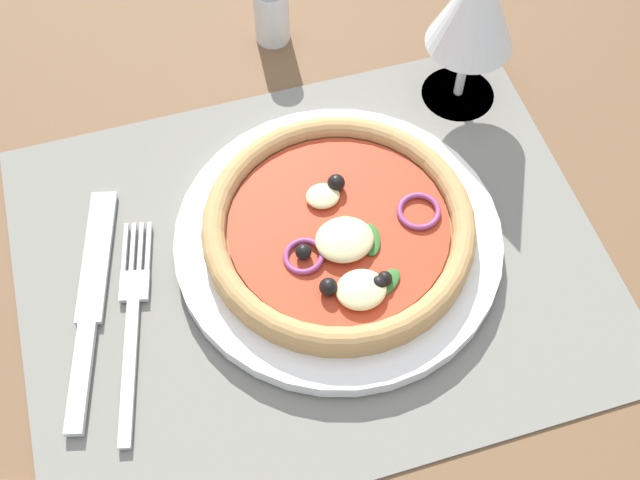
# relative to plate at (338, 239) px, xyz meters

# --- Properties ---
(ground_plane) EXTENTS (1.90, 1.40, 0.02)m
(ground_plane) POSITION_rel_plate_xyz_m (-0.02, -0.01, -0.02)
(ground_plane) COLOR brown
(placemat) EXTENTS (0.44, 0.35, 0.00)m
(placemat) POSITION_rel_plate_xyz_m (-0.02, -0.01, -0.01)
(placemat) COLOR slate
(placemat) RESTS_ON ground_plane
(plate) EXTENTS (0.25, 0.25, 0.01)m
(plate) POSITION_rel_plate_xyz_m (0.00, 0.00, 0.00)
(plate) COLOR white
(plate) RESTS_ON placemat
(pizza) EXTENTS (0.21, 0.21, 0.03)m
(pizza) POSITION_rel_plate_xyz_m (0.00, -0.00, 0.02)
(pizza) COLOR tan
(pizza) RESTS_ON plate
(fork) EXTENTS (0.05, 0.18, 0.00)m
(fork) POSITION_rel_plate_xyz_m (-0.16, -0.02, -0.00)
(fork) COLOR silver
(fork) RESTS_ON placemat
(knife) EXTENTS (0.07, 0.20, 0.01)m
(knife) POSITION_rel_plate_xyz_m (-0.19, 0.00, -0.00)
(knife) COLOR silver
(knife) RESTS_ON placemat
(wine_glass) EXTENTS (0.07, 0.07, 0.15)m
(wine_glass) POSITION_rel_plate_xyz_m (0.15, 0.12, 0.09)
(wine_glass) COLOR silver
(wine_glass) RESTS_ON ground_plane
(pepper_shaker) EXTENTS (0.03, 0.03, 0.07)m
(pepper_shaker) POSITION_rel_plate_xyz_m (0.01, 0.24, 0.02)
(pepper_shaker) COLOR silver
(pepper_shaker) RESTS_ON ground_plane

